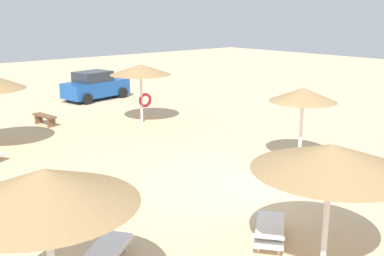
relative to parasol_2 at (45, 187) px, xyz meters
The scene contains 9 objects.
ground_plane 8.20m from the parasol_2, 16.34° to the left, with size 80.00×80.00×0.00m, color #DBBA8C.
parasol_2 is the anchor object (origin of this frame).
parasol_3 5.32m from the parasol_2, 20.13° to the right, with size 3.15×3.15×2.67m.
parasol_5 10.53m from the parasol_2, 14.11° to the left, with size 2.31×2.31×2.66m.
parasol_6 14.61m from the parasol_2, 49.73° to the left, with size 2.89×2.89×2.79m.
lounger_2 2.91m from the parasol_2, 37.47° to the left, with size 1.94×1.61×0.63m.
lounger_3 5.44m from the parasol_2, ahead, with size 1.90×1.67×0.66m.
bench_1 14.95m from the parasol_2, 67.47° to the left, with size 0.60×1.54×0.49m.
parked_car 20.90m from the parasol_2, 59.09° to the left, with size 4.22×2.49×1.72m.
Camera 1 is at (-9.99, -8.54, 5.13)m, focal length 41.98 mm.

